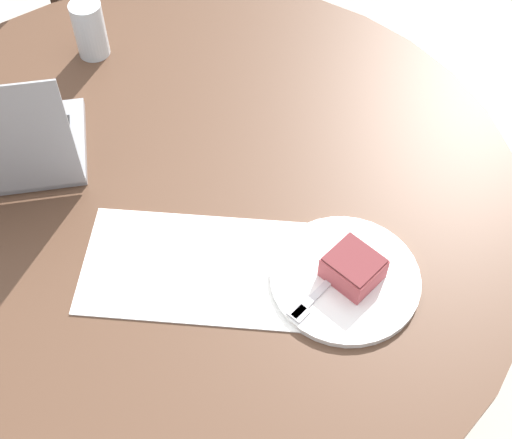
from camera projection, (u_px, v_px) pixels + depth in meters
name	position (u px, v px, depth m)	size (l,w,h in m)	color
ground_plane	(201.00, 373.00, 1.89)	(12.00, 12.00, 0.00)	#B7AD9E
dining_table	(181.00, 233.00, 1.39)	(1.27, 1.27, 0.76)	#4C3323
chair	(111.00, 12.00, 2.00)	(0.59, 0.59, 1.00)	black
paper_document	(200.00, 267.00, 1.18)	(0.44, 0.34, 0.00)	white
plate	(345.00, 278.00, 1.16)	(0.25, 0.25, 0.01)	white
cake_slice	(353.00, 268.00, 1.14)	(0.10, 0.10, 0.05)	#B74C51
fork	(320.00, 291.00, 1.14)	(0.07, 0.17, 0.00)	silver
water_glass	(90.00, 30.00, 1.46)	(0.07, 0.07, 0.12)	silver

